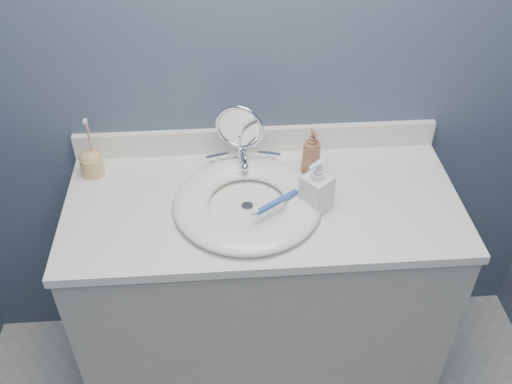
{
  "coord_description": "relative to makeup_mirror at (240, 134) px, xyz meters",
  "views": [
    {
      "loc": [
        -0.12,
        -0.35,
        2.03
      ],
      "look_at": [
        -0.02,
        0.94,
        0.94
      ],
      "focal_mm": 40.0,
      "sensor_mm": 36.0,
      "label": 1
    }
  ],
  "objects": [
    {
      "name": "back_wall",
      "position": [
        0.06,
        0.1,
        0.19
      ],
      "size": [
        2.2,
        0.02,
        2.4
      ],
      "primitive_type": "cube",
      "color": "#475A6B",
      "rests_on": "ground"
    },
    {
      "name": "soap_bottle_clear",
      "position": [
        0.22,
        -0.22,
        -0.04
      ],
      "size": [
        0.11,
        0.11,
        0.17
      ],
      "primitive_type": "imported",
      "rotation": [
        0.0,
        0.0,
        -0.87
      ],
      "color": "white",
      "rests_on": "countertop"
    },
    {
      "name": "drain",
      "position": [
        0.01,
        -0.21,
        -0.12
      ],
      "size": [
        0.04,
        0.04,
        0.01
      ],
      "primitive_type": "cylinder",
      "color": "silver",
      "rests_on": "countertop"
    },
    {
      "name": "soap_bottle_amber",
      "position": [
        0.23,
        -0.05,
        -0.05
      ],
      "size": [
        0.08,
        0.08,
        0.17
      ],
      "primitive_type": "imported",
      "rotation": [
        0.0,
        0.0,
        0.29
      ],
      "color": "#976044",
      "rests_on": "countertop"
    },
    {
      "name": "backsplash",
      "position": [
        0.06,
        0.09,
        -0.08
      ],
      "size": [
        1.22,
        0.02,
        0.09
      ],
      "primitive_type": "cube",
      "color": "white",
      "rests_on": "countertop"
    },
    {
      "name": "toothbrush_holder",
      "position": [
        -0.48,
        -0.0,
        -0.08
      ],
      "size": [
        0.07,
        0.07,
        0.21
      ],
      "rotation": [
        0.0,
        0.0,
        0.42
      ],
      "color": "#E1B270",
      "rests_on": "countertop"
    },
    {
      "name": "toothbrush_lying",
      "position": [
        0.09,
        -0.24,
        -0.08
      ],
      "size": [
        0.15,
        0.11,
        0.02
      ],
      "rotation": [
        0.0,
        0.0,
        0.61
      ],
      "color": "#3157AF",
      "rests_on": "basin"
    },
    {
      "name": "basin",
      "position": [
        0.01,
        -0.21,
        -0.11
      ],
      "size": [
        0.45,
        0.45,
        0.04
      ],
      "primitive_type": null,
      "color": "white",
      "rests_on": "countertop"
    },
    {
      "name": "vanity_cabinet",
      "position": [
        0.06,
        -0.18,
        -0.58
      ],
      "size": [
        1.2,
        0.55,
        0.85
      ],
      "primitive_type": "cube",
      "color": "#B3AEA3",
      "rests_on": "ground"
    },
    {
      "name": "makeup_mirror",
      "position": [
        0.0,
        0.0,
        0.0
      ],
      "size": [
        0.16,
        0.09,
        0.24
      ],
      "rotation": [
        0.0,
        0.0,
        -0.32
      ],
      "color": "silver",
      "rests_on": "countertop"
    },
    {
      "name": "faucet",
      "position": [
        0.01,
        -0.01,
        -0.1
      ],
      "size": [
        0.25,
        0.13,
        0.07
      ],
      "color": "silver",
      "rests_on": "countertop"
    },
    {
      "name": "countertop",
      "position": [
        0.06,
        -0.18,
        -0.14
      ],
      "size": [
        1.22,
        0.57,
        0.03
      ],
      "primitive_type": "cube",
      "color": "white",
      "rests_on": "vanity_cabinet"
    }
  ]
}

